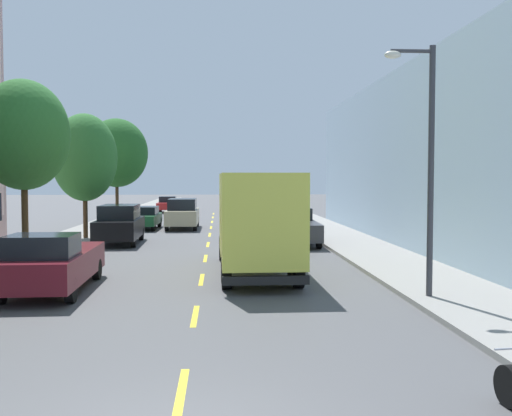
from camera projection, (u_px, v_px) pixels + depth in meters
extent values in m
plane|color=#4C4C4F|center=(211.00, 230.00, 36.85)|extent=(160.00, 160.00, 0.00)
cube|color=gray|center=(88.00, 233.00, 34.42)|extent=(3.20, 120.00, 0.14)
cube|color=gray|center=(329.00, 231.00, 35.28)|extent=(3.20, 120.00, 0.14)
cube|color=yellow|center=(181.00, 392.00, 8.93)|extent=(0.14, 2.20, 0.01)
cube|color=yellow|center=(195.00, 316.00, 13.92)|extent=(0.14, 2.20, 0.01)
cube|color=yellow|center=(202.00, 279.00, 18.90)|extent=(0.14, 2.20, 0.01)
cube|color=yellow|center=(205.00, 258.00, 23.89)|extent=(0.14, 2.20, 0.01)
cube|color=yellow|center=(208.00, 244.00, 28.87)|extent=(0.14, 2.20, 0.01)
cube|color=yellow|center=(210.00, 235.00, 33.86)|extent=(0.14, 2.20, 0.01)
cube|color=yellow|center=(211.00, 227.00, 38.84)|extent=(0.14, 2.20, 0.01)
cube|color=yellow|center=(212.00, 222.00, 43.82)|extent=(0.14, 2.20, 0.01)
cube|color=yellow|center=(213.00, 217.00, 48.81)|extent=(0.14, 2.20, 0.01)
cube|color=yellow|center=(214.00, 214.00, 53.79)|extent=(0.14, 2.20, 0.01)
cube|color=#9EB7CC|center=(502.00, 159.00, 27.50)|extent=(10.00, 36.00, 8.27)
cylinder|color=#47331E|center=(25.00, 220.00, 21.21)|extent=(0.23, 0.23, 3.17)
ellipsoid|color=#2D6B2D|center=(23.00, 135.00, 21.05)|extent=(3.24, 3.24, 3.95)
cylinder|color=#47331E|center=(85.00, 214.00, 30.72)|extent=(0.24, 0.24, 2.48)
ellipsoid|color=#2D6B2D|center=(85.00, 157.00, 30.57)|extent=(3.33, 3.33, 4.53)
cylinder|color=#47331E|center=(117.00, 201.00, 40.19)|extent=(0.22, 0.22, 3.07)
ellipsoid|color=#235B23|center=(117.00, 153.00, 40.03)|extent=(4.21, 4.21, 4.65)
cylinder|color=#38383D|center=(431.00, 172.00, 15.43)|extent=(0.16, 0.16, 6.53)
cylinder|color=#38383D|center=(412.00, 51.00, 15.24)|extent=(1.10, 0.10, 0.10)
ellipsoid|color=silver|center=(393.00, 55.00, 15.21)|extent=(0.44, 0.28, 0.20)
cube|color=#D8D84C|center=(258.00, 216.00, 19.11)|extent=(2.48, 6.12, 2.73)
cube|color=#D8D84C|center=(250.00, 216.00, 23.30)|extent=(2.33, 1.93, 2.20)
cube|color=black|center=(248.00, 203.00, 24.18)|extent=(2.02, 0.11, 0.97)
cube|color=black|center=(266.00, 280.00, 16.24)|extent=(2.40, 0.19, 0.24)
cylinder|color=black|center=(276.00, 248.00, 23.50)|extent=(0.29, 0.96, 0.96)
cylinder|color=black|center=(223.00, 248.00, 23.34)|extent=(0.29, 0.96, 0.96)
cylinder|color=black|center=(298.00, 272.00, 17.43)|extent=(0.29, 0.96, 0.96)
cylinder|color=black|center=(226.00, 273.00, 17.27)|extent=(0.29, 0.96, 0.96)
cylinder|color=black|center=(293.00, 266.00, 18.52)|extent=(0.29, 0.96, 0.96)
cylinder|color=black|center=(226.00, 267.00, 18.37)|extent=(0.29, 0.96, 0.96)
cube|color=#333338|center=(296.00, 229.00, 28.93)|extent=(2.13, 5.35, 0.80)
cube|color=black|center=(293.00, 214.00, 30.06)|extent=(1.80, 1.63, 0.60)
cylinder|color=black|center=(309.00, 234.00, 30.78)|extent=(0.24, 0.67, 0.66)
cylinder|color=black|center=(275.00, 234.00, 30.72)|extent=(0.24, 0.67, 0.66)
cylinder|color=black|center=(319.00, 241.00, 27.19)|extent=(0.24, 0.67, 0.66)
cylinder|color=black|center=(280.00, 242.00, 27.12)|extent=(0.24, 0.67, 0.66)
cube|color=navy|center=(259.00, 205.00, 57.78)|extent=(1.84, 4.52, 0.60)
cube|color=black|center=(259.00, 199.00, 57.53)|extent=(1.60, 2.18, 0.50)
cylinder|color=black|center=(265.00, 207.00, 59.37)|extent=(0.23, 0.66, 0.66)
cylinder|color=black|center=(250.00, 207.00, 59.26)|extent=(0.23, 0.66, 0.66)
cylinder|color=black|center=(268.00, 209.00, 56.33)|extent=(0.23, 0.66, 0.66)
cylinder|color=black|center=(252.00, 209.00, 56.22)|extent=(0.23, 0.66, 0.66)
cube|color=#194C28|center=(144.00, 219.00, 37.52)|extent=(1.87, 4.53, 0.60)
cube|color=black|center=(145.00, 210.00, 37.71)|extent=(1.62, 2.19, 0.50)
cylinder|color=black|center=(127.00, 226.00, 35.97)|extent=(0.23, 0.66, 0.66)
cylinder|color=black|center=(154.00, 226.00, 36.04)|extent=(0.23, 0.66, 0.66)
cylinder|color=black|center=(135.00, 222.00, 39.02)|extent=(0.23, 0.66, 0.66)
cylinder|color=black|center=(159.00, 222.00, 39.09)|extent=(0.23, 0.66, 0.66)
cube|color=black|center=(120.00, 228.00, 29.16)|extent=(2.05, 4.84, 0.90)
cube|color=black|center=(119.00, 212.00, 29.12)|extent=(1.78, 2.82, 0.70)
cylinder|color=black|center=(96.00, 241.00, 27.49)|extent=(0.23, 0.66, 0.66)
cylinder|color=black|center=(133.00, 240.00, 27.63)|extent=(0.23, 0.66, 0.66)
cylinder|color=black|center=(108.00, 234.00, 30.74)|extent=(0.23, 0.66, 0.66)
cylinder|color=black|center=(141.00, 234.00, 30.88)|extent=(0.23, 0.66, 0.66)
cube|color=maroon|center=(54.00, 265.00, 17.03)|extent=(2.11, 5.34, 0.80)
cube|color=black|center=(42.00, 246.00, 15.84)|extent=(1.79, 1.63, 0.60)
cylinder|color=black|center=(0.00, 292.00, 15.19)|extent=(0.23, 0.66, 0.66)
cylinder|color=black|center=(71.00, 290.00, 15.33)|extent=(0.23, 0.66, 0.66)
cylinder|color=black|center=(40.00, 270.00, 18.78)|extent=(0.23, 0.66, 0.66)
cylinder|color=black|center=(97.00, 269.00, 18.92)|extent=(0.23, 0.66, 0.66)
cube|color=#AD1E1E|center=(167.00, 206.00, 55.80)|extent=(1.78, 4.02, 0.62)
cube|color=black|center=(168.00, 199.00, 56.25)|extent=(1.55, 1.70, 0.55)
cylinder|color=black|center=(158.00, 210.00, 54.41)|extent=(0.23, 0.66, 0.66)
cylinder|color=black|center=(174.00, 210.00, 54.52)|extent=(0.23, 0.66, 0.66)
cylinder|color=black|center=(161.00, 208.00, 57.12)|extent=(0.23, 0.66, 0.66)
cylinder|color=black|center=(176.00, 208.00, 57.23)|extent=(0.23, 0.66, 0.66)
cube|color=tan|center=(183.00, 217.00, 37.78)|extent=(1.95, 4.80, 0.90)
cube|color=black|center=(182.00, 204.00, 37.74)|extent=(1.72, 2.78, 0.70)
cylinder|color=black|center=(167.00, 226.00, 36.13)|extent=(0.22, 0.66, 0.66)
cylinder|color=black|center=(195.00, 226.00, 36.23)|extent=(0.22, 0.66, 0.66)
cylinder|color=black|center=(171.00, 222.00, 39.38)|extent=(0.22, 0.66, 0.66)
cylinder|color=black|center=(197.00, 222.00, 39.49)|extent=(0.22, 0.66, 0.66)
cylinder|color=black|center=(509.00, 386.00, 8.35)|extent=(0.20, 0.61, 0.60)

